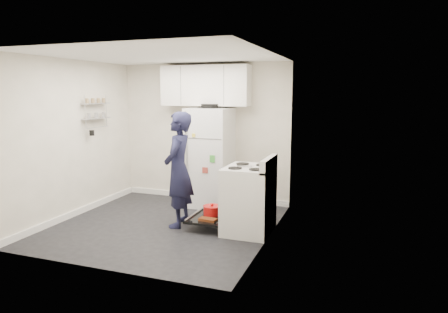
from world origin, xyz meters
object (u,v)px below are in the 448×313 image
at_px(electric_range, 248,200).
at_px(open_oven_door, 211,214).
at_px(refrigerator, 210,157).
at_px(person, 178,170).

bearing_deg(electric_range, open_oven_door, 176.61).
height_order(electric_range, refrigerator, refrigerator).
height_order(electric_range, open_oven_door, electric_range).
xyz_separation_m(electric_range, open_oven_door, (-0.59, 0.03, -0.29)).
height_order(refrigerator, person, refrigerator).
bearing_deg(person, electric_range, 86.19).
height_order(open_oven_door, person, person).
xyz_separation_m(open_oven_door, person, (-0.47, -0.11, 0.67)).
bearing_deg(electric_range, person, -176.11).
distance_m(electric_range, open_oven_door, 0.65).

